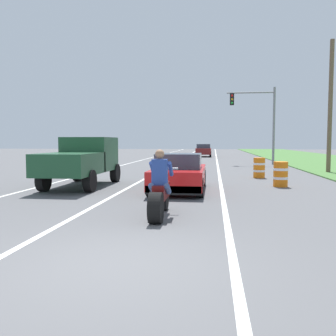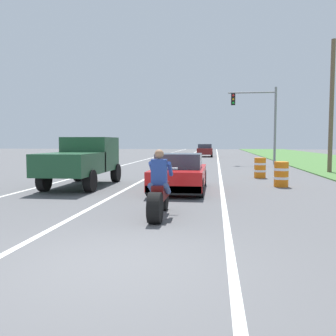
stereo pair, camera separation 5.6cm
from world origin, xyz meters
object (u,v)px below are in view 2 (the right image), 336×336
Objects in this scene: motorcycle_with_rider at (159,193)px; construction_barrel_mid at (260,168)px; traffic_light_mast_near at (261,114)px; distant_car_far_ahead at (205,150)px; sports_car_red at (180,174)px; pickup_truck_left_lane_dark_green at (83,159)px; construction_barrel_nearest at (281,174)px.

motorcycle_with_rider reaches higher than construction_barrel_mid.
distant_car_far_ahead is at bearing 108.73° from traffic_light_mast_near.
distant_car_far_ahead is at bearing 89.89° from motorcycle_with_rider.
pickup_truck_left_lane_dark_green is at bearing 167.95° from sports_car_red.
traffic_light_mast_near is 6.00× the size of construction_barrel_nearest.
sports_car_red is 4.30× the size of construction_barrel_mid.
construction_barrel_mid is at bearing -82.10° from distant_car_far_ahead.
pickup_truck_left_lane_dark_green is at bearing -173.96° from construction_barrel_nearest.
distant_car_far_ahead reaches higher than construction_barrel_nearest.
construction_barrel_mid is 24.96m from distant_car_far_ahead.
sports_car_red is at bearing -123.96° from construction_barrel_mid.
construction_barrel_nearest is 3.51m from construction_barrel_mid.
traffic_light_mast_near reaches higher than construction_barrel_mid.
traffic_light_mast_near is (4.77, 15.97, 3.31)m from sports_car_red.
construction_barrel_nearest is at bearing -93.52° from traffic_light_mast_near.
distant_car_far_ahead is at bearing 97.76° from construction_barrel_nearest.
motorcycle_with_rider is 2.21× the size of construction_barrel_nearest.
construction_barrel_nearest is (3.89, 1.69, -0.13)m from sports_car_red.
construction_barrel_nearest is (-0.88, -14.29, -3.43)m from traffic_light_mast_near.
traffic_light_mast_near reaches higher than construction_barrel_nearest.
distant_car_far_ahead is (0.07, 34.63, 0.18)m from motorcycle_with_rider.
traffic_light_mast_near reaches higher than distant_car_far_ahead.
sports_car_red is 0.72× the size of traffic_light_mast_near.
traffic_light_mast_near is at bearing 76.99° from motorcycle_with_rider.
construction_barrel_mid is 0.25× the size of distant_car_far_ahead.
sports_car_red is at bearing -90.10° from distant_car_far_ahead.
pickup_truck_left_lane_dark_green is 1.20× the size of distant_car_far_ahead.
construction_barrel_mid is (3.48, 5.17, -0.13)m from sports_car_red.
motorcycle_with_rider is at bearing -109.44° from construction_barrel_mid.
traffic_light_mast_near is at bearing 83.19° from construction_barrel_mid.
pickup_truck_left_lane_dark_green reaches higher than construction_barrel_mid.
construction_barrel_mid is at bearing 56.04° from sports_car_red.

